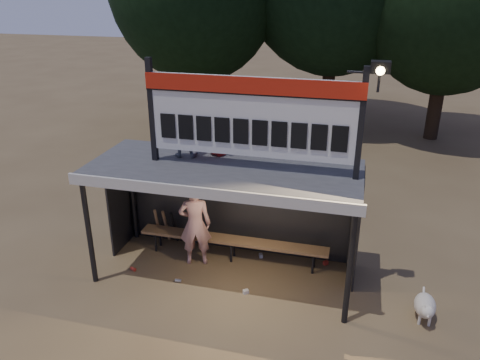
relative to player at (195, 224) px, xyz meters
name	(u,v)px	position (x,y,z in m)	size (l,w,h in m)	color
ground	(225,273)	(0.70, -0.24, -0.90)	(80.00, 80.00, 0.00)	brown
player	(195,224)	(0.00, 0.00, 0.00)	(0.65, 0.43, 1.79)	silver
child_a	(182,126)	(-0.22, 0.10, 2.02)	(0.58, 0.45, 1.19)	slate
child_b	(217,131)	(0.41, 0.33, 1.89)	(0.46, 0.30, 0.94)	#B41C1B
dugout_shelter	(228,185)	(0.70, 0.00, 0.95)	(5.10, 2.08, 2.32)	#3C3C3F
scoreboard_assembly	(254,115)	(1.26, -0.25, 2.43)	(4.10, 0.27, 1.99)	black
bench	(233,241)	(0.70, 0.31, -0.46)	(4.00, 0.35, 0.48)	olive
dog	(425,306)	(4.43, -0.74, -0.62)	(0.36, 0.81, 0.49)	beige
bats	(166,226)	(-0.91, 0.58, -0.47)	(0.47, 0.33, 0.84)	#A0754A
litter	(232,271)	(0.82, -0.21, -0.86)	(3.91, 1.49, 0.08)	red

